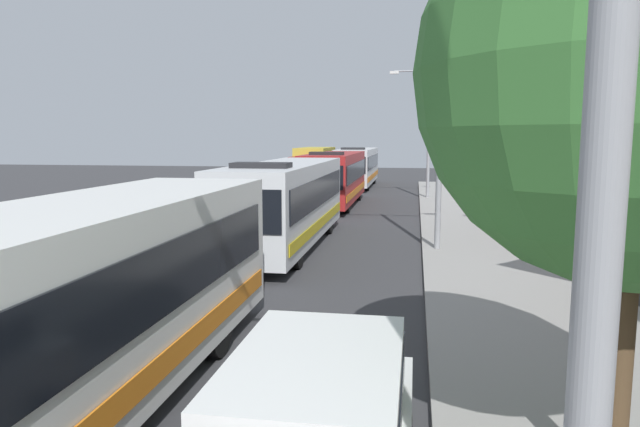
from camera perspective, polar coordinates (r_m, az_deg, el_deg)
name	(u,v)px	position (r m, az deg, el deg)	size (l,w,h in m)	color
bus_lead	(39,321)	(8.07, -26.20, -9.59)	(2.58, 12.09, 3.21)	silver
bus_second_in_line	(286,201)	(20.70, -3.43, 1.28)	(2.58, 11.05, 3.21)	silver
bus_middle	(335,177)	(33.27, 1.50, 3.68)	(2.58, 10.60, 3.21)	maroon
bus_fourth_in_line	(357,166)	(46.26, 3.76, 4.78)	(2.58, 11.43, 3.21)	silver
box_truck_oncoming	(313,166)	(45.04, -0.65, 4.75)	(2.35, 8.21, 3.15)	maroon
streetlamp_mid	(441,92)	(19.91, 11.99, 11.78)	(5.26, 0.28, 8.84)	gray
streetlamp_far	(429,119)	(37.09, 10.83, 9.20)	(5.02, 0.28, 8.13)	gray
roadside_tree	(638,71)	(6.61, 29.09, 12.33)	(4.39, 4.39, 6.68)	#4C3823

